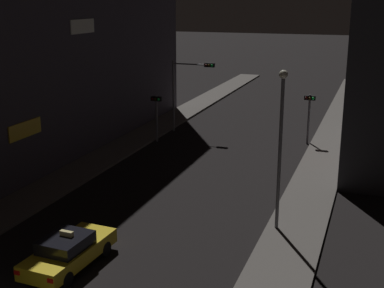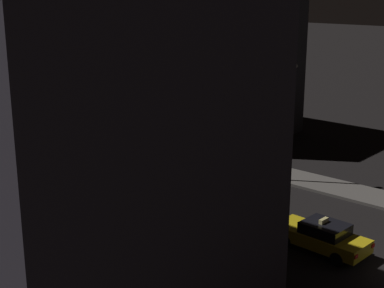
{
  "view_description": "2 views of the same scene",
  "coord_description": "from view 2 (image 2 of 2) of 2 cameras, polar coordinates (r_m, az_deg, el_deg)",
  "views": [
    {
      "loc": [
        10.07,
        -10.92,
        10.52
      ],
      "look_at": [
        0.7,
        15.21,
        2.78
      ],
      "focal_mm": 49.22,
      "sensor_mm": 36.0,
      "label": 1
    },
    {
      "loc": [
        -23.25,
        -6.19,
        11.89
      ],
      "look_at": [
        0.85,
        15.09,
        3.0
      ],
      "focal_mm": 53.54,
      "sensor_mm": 36.0,
      "label": 2
    }
  ],
  "objects": [
    {
      "name": "sidewalk_right",
      "position": [
        48.21,
        -7.95,
        1.14
      ],
      "size": [
        2.7,
        62.86,
        0.17
      ],
      "primitive_type": "cube",
      "color": "#5B5651",
      "rests_on": "ground_plane"
    },
    {
      "name": "traffic_light_right_kerb",
      "position": [
        45.17,
        -7.99,
        3.55
      ],
      "size": [
        0.8,
        0.42,
        3.74
      ],
      "color": "slate",
      "rests_on": "ground_plane"
    },
    {
      "name": "building_facade_right",
      "position": [
        49.85,
        -0.92,
        8.74
      ],
      "size": [
        10.02,
        18.41,
        12.11
      ],
      "color": "#333338",
      "rests_on": "ground_plane"
    },
    {
      "name": "taxi",
      "position": [
        27.43,
        12.79,
        -8.94
      ],
      "size": [
        2.02,
        4.53,
        1.62
      ],
      "color": "yellow",
      "rests_on": "ground_plane"
    },
    {
      "name": "street_lamp_near_block",
      "position": [
        35.18,
        9.93,
        3.2
      ],
      "size": [
        0.39,
        0.39,
        7.36
      ],
      "color": "slate",
      "rests_on": "sidewalk_right"
    },
    {
      "name": "traffic_light_left_kerb",
      "position": [
        36.61,
        -17.7,
        -0.08
      ],
      "size": [
        0.8,
        0.42,
        3.53
      ],
      "color": "slate",
      "rests_on": "ground_plane"
    },
    {
      "name": "sign_pole_left",
      "position": [
        22.99,
        5.36,
        -8.73
      ],
      "size": [
        0.62,
        0.1,
        3.8
      ],
      "color": "slate",
      "rests_on": "sidewalk_left"
    }
  ]
}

